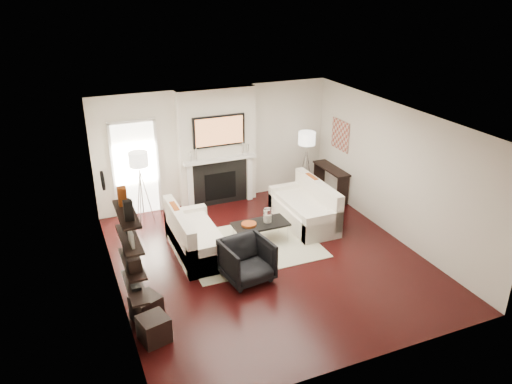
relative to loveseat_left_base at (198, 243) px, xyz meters
name	(u,v)px	position (x,y,z in m)	size (l,w,h in m)	color
room_envelope	(269,194)	(1.15, -0.75, 1.14)	(6.00, 6.00, 6.00)	black
chimney_breast	(217,147)	(1.15, 2.13, 1.14)	(1.80, 0.25, 2.70)	silver
fireplace_surround	(220,183)	(1.15, 1.99, 0.31)	(1.30, 0.02, 1.04)	black
firebox	(220,186)	(1.15, 1.99, 0.24)	(0.75, 0.02, 0.65)	black
mantel_pilaster_l	(190,187)	(0.43, 1.96, 0.34)	(0.12, 0.08, 1.10)	white
mantel_pilaster_r	(249,178)	(1.87, 1.96, 0.34)	(0.12, 0.08, 1.10)	white
mantel_shelf	(220,159)	(1.15, 1.94, 0.91)	(1.70, 0.18, 0.07)	white
tv_body	(219,131)	(1.15, 1.97, 1.57)	(1.20, 0.06, 0.70)	black
tv_screen	(219,131)	(1.15, 1.93, 1.57)	(1.10, 0.01, 0.62)	#BF723F
candlestick_l_tall	(196,155)	(0.60, 1.95, 1.09)	(0.04, 0.04, 0.30)	silver
candlestick_l_short	(191,157)	(0.47, 1.95, 1.06)	(0.04, 0.04, 0.24)	silver
candlestick_r_tall	(243,148)	(1.70, 1.95, 1.09)	(0.04, 0.04, 0.30)	silver
candlestick_r_short	(248,149)	(1.83, 1.95, 1.06)	(0.04, 0.04, 0.24)	silver
hallway_panel	(136,169)	(-0.70, 2.23, 0.84)	(0.90, 0.02, 2.10)	white
door_trim_l	(113,173)	(-1.18, 2.21, 0.84)	(0.06, 0.06, 2.16)	white
door_trim_r	(158,167)	(-0.22, 2.21, 0.84)	(0.06, 0.06, 2.16)	white
door_trim_top	(131,121)	(-0.70, 2.21, 1.92)	(1.02, 0.06, 0.06)	white
rug	(251,246)	(1.03, -0.15, -0.20)	(2.60, 2.00, 0.01)	beige
loveseat_left_base	(198,243)	(0.00, 0.00, 0.00)	(0.85, 1.80, 0.42)	white
loveseat_left_back	(180,232)	(-0.33, 0.00, 0.32)	(0.18, 1.80, 0.80)	white
loveseat_left_arm_n	(211,259)	(0.00, -0.81, 0.09)	(0.85, 0.18, 0.60)	white
loveseat_left_arm_s	(186,222)	(0.00, 0.81, 0.09)	(0.85, 0.18, 0.60)	white
loveseat_left_cushion	(200,231)	(0.05, 0.00, 0.26)	(0.63, 1.44, 0.10)	white
pillow_left_orange	(175,216)	(-0.33, 0.30, 0.52)	(0.10, 0.42, 0.42)	#963F12
pillow_left_charcoal	(183,230)	(-0.33, -0.30, 0.51)	(0.10, 0.40, 0.40)	black
loveseat_right_base	(303,215)	(2.46, 0.33, 0.00)	(0.85, 1.80, 0.42)	white
loveseat_right_back	(318,199)	(2.80, 0.33, 0.32)	(0.18, 1.80, 0.80)	white
loveseat_right_arm_n	(322,227)	(2.46, -0.48, 0.09)	(0.85, 0.18, 0.60)	white
loveseat_right_arm_s	(287,197)	(2.46, 1.14, 0.09)	(0.85, 0.18, 0.60)	white
loveseat_right_cushion	(302,204)	(2.41, 0.33, 0.26)	(0.63, 1.44, 0.10)	white
pillow_right_orange	(311,185)	(2.80, 0.63, 0.52)	(0.10, 0.42, 0.42)	#963F12
pillow_right_charcoal	(325,196)	(2.80, 0.03, 0.51)	(0.10, 0.40, 0.40)	black
coffee_table	(261,224)	(1.28, -0.07, 0.19)	(1.10, 0.55, 0.04)	black
coffee_leg_nw	(241,243)	(0.78, -0.29, -0.02)	(0.02, 0.02, 0.38)	silver
coffee_leg_ne	(288,234)	(1.78, -0.29, -0.02)	(0.02, 0.02, 0.38)	silver
coffee_leg_sw	(233,233)	(0.78, 0.15, -0.02)	(0.02, 0.02, 0.38)	silver
coffee_leg_se	(278,224)	(1.78, 0.15, -0.02)	(0.02, 0.02, 0.38)	silver
hurricane_glass	(268,216)	(1.43, -0.07, 0.35)	(0.17, 0.17, 0.29)	white
hurricane_candle	(267,219)	(1.43, -0.07, 0.29)	(0.11, 0.11, 0.17)	white
copper_bowl	(249,224)	(1.03, -0.07, 0.24)	(0.30, 0.30, 0.05)	#C75721
armchair	(247,259)	(0.54, -1.20, 0.20)	(0.79, 0.74, 0.82)	black
lamp_left_post	(142,197)	(-0.70, 1.73, 0.39)	(0.02, 0.02, 1.20)	silver
lamp_left_shade	(138,159)	(-0.70, 1.73, 1.24)	(0.40, 0.40, 0.30)	white
lamp_left_leg_a	(147,196)	(-0.59, 1.73, 0.39)	(0.02, 0.02, 1.25)	silver
lamp_left_leg_b	(139,195)	(-0.75, 1.83, 0.39)	(0.02, 0.02, 1.25)	silver
lamp_left_leg_c	(140,199)	(-0.75, 1.64, 0.39)	(0.02, 0.02, 1.25)	silver
lamp_right_post	(305,172)	(3.20, 1.66, 0.39)	(0.02, 0.02, 1.20)	silver
lamp_right_shade	(307,138)	(3.20, 1.66, 1.24)	(0.40, 0.40, 0.30)	white
lamp_right_leg_a	(309,172)	(3.31, 1.66, 0.39)	(0.02, 0.02, 1.25)	silver
lamp_right_leg_b	(302,171)	(3.15, 1.76, 0.39)	(0.02, 0.02, 1.25)	silver
lamp_right_leg_c	(305,174)	(3.15, 1.57, 0.39)	(0.02, 0.02, 1.25)	silver
console_top	(331,169)	(3.72, 1.34, 0.52)	(0.35, 1.20, 0.04)	black
console_leg_n	(343,191)	(3.72, 0.79, 0.14)	(0.30, 0.04, 0.71)	black
console_leg_s	(319,175)	(3.72, 1.89, 0.14)	(0.30, 0.04, 0.71)	black
wall_art	(340,135)	(3.88, 1.30, 1.34)	(0.03, 0.70, 0.70)	#9E624F
shelf_bottom	(135,287)	(-1.47, -1.75, 0.49)	(0.25, 1.00, 0.04)	black
shelf_lower	(132,263)	(-1.47, -1.75, 0.89)	(0.25, 1.00, 0.04)	black
shelf_upper	(129,239)	(-1.47, -1.75, 1.29)	(0.25, 1.00, 0.04)	black
shelf_top	(127,214)	(-1.47, -1.75, 1.69)	(0.25, 1.00, 0.04)	black
decor_magfile_a	(128,210)	(-1.47, -1.99, 1.85)	(0.12, 0.10, 0.28)	black
decor_magfile_b	(122,196)	(-1.47, -1.49, 1.85)	(0.12, 0.10, 0.28)	#963F12
decor_frame_a	(131,237)	(-1.47, -1.94, 1.42)	(0.04, 0.30, 0.22)	white
decor_frame_b	(126,226)	(-1.47, -1.52, 1.40)	(0.04, 0.22, 0.18)	black
decor_wine_rack	(134,263)	(-1.47, -1.94, 1.01)	(0.18, 0.25, 0.20)	black
decor_box_small	(129,250)	(-1.47, -1.48, 0.97)	(0.15, 0.12, 0.12)	black
decor_books	(135,286)	(-1.47, -1.81, 0.53)	(0.14, 0.20, 0.05)	black
decor_box_tall	(131,272)	(-1.47, -1.49, 0.60)	(0.10, 0.10, 0.18)	white
clock_rim	(103,181)	(-1.58, 0.15, 1.49)	(0.34, 0.34, 0.04)	black
clock_face	(104,180)	(-1.55, 0.15, 1.49)	(0.29, 0.29, 0.01)	white
ottoman_near	(146,308)	(-1.32, -1.63, -0.01)	(0.40, 0.40, 0.40)	black
ottoman_far	(154,329)	(-1.32, -2.18, -0.01)	(0.40, 0.40, 0.40)	black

